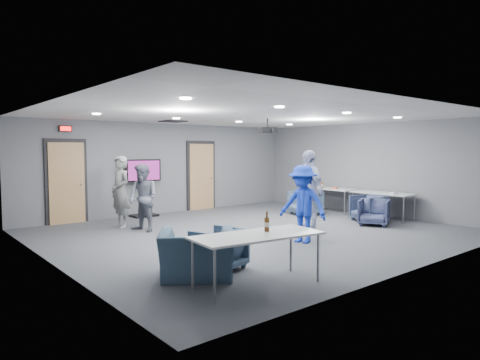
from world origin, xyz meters
TOP-DOWN VIEW (x-y plane):
  - floor at (0.00, 0.00)m, footprint 9.00×9.00m
  - ceiling at (0.00, 0.00)m, footprint 9.00×9.00m
  - wall_back at (0.00, 4.00)m, footprint 9.00×0.02m
  - wall_front at (0.00, -4.00)m, footprint 9.00×0.02m
  - wall_left at (-4.50, 0.00)m, footprint 0.02×8.00m
  - wall_right at (4.50, 0.00)m, footprint 0.02×8.00m
  - door_left at (-3.00, 3.95)m, footprint 1.06×0.17m
  - door_right at (1.20, 3.95)m, footprint 1.06×0.17m
  - exit_sign at (-3.00, 3.93)m, footprint 0.32×0.08m
  - hvac_diffuser at (-0.50, 2.80)m, footprint 0.60×0.60m
  - downlights at (0.00, 0.00)m, footprint 6.18×3.78m
  - person_a at (-2.18, 2.50)m, footprint 0.47×0.67m
  - person_b at (-1.99, 1.67)m, footprint 0.78×0.90m
  - person_c at (1.21, -0.59)m, footprint 0.78×1.21m
  - person_d at (-0.00, -1.49)m, footprint 0.83×1.14m
  - chair_right_a at (2.90, 1.03)m, footprint 0.87×0.85m
  - chair_right_b at (3.35, -0.82)m, footprint 0.88×0.86m
  - chair_right_c at (2.90, -1.27)m, footprint 0.97×0.96m
  - chair_front_a at (-2.53, -2.00)m, footprint 0.88×0.90m
  - chair_front_b at (-3.05, -2.15)m, footprint 1.44×1.41m
  - table_right_a at (4.00, 1.07)m, footprint 0.77×1.86m
  - table_right_b at (4.00, -0.83)m, footprint 0.72×1.72m
  - table_front_left at (-2.60, -3.00)m, footprint 1.95×1.00m
  - bottle_front at (-2.36, -2.93)m, footprint 0.08×0.08m
  - bottle_right at (3.78, 1.15)m, footprint 0.07×0.07m
  - snack_box at (3.98, 0.80)m, footprint 0.24×0.20m
  - wrapper at (3.89, -1.23)m, footprint 0.20×0.14m
  - tv_stand at (-0.93, 3.75)m, footprint 1.07×0.51m
  - projector at (0.82, 0.45)m, footprint 0.47×0.44m

SIDE VIEW (x-z plane):
  - floor at x=0.00m, z-range 0.00..0.00m
  - chair_front_a at x=-2.53m, z-range 0.00..0.66m
  - chair_right_c at x=2.90m, z-range 0.00..0.67m
  - chair_right_b at x=3.35m, z-range 0.00..0.70m
  - chair_front_b at x=-3.05m, z-range 0.00..0.71m
  - chair_right_a at x=2.90m, z-range 0.00..0.72m
  - table_right_b at x=4.00m, z-range 0.32..1.05m
  - table_right_a at x=4.00m, z-range 0.32..1.05m
  - table_front_left at x=-2.60m, z-range 0.32..1.05m
  - wrapper at x=3.89m, z-range 0.73..0.77m
  - snack_box at x=3.98m, z-range 0.73..0.78m
  - person_b at x=-1.99m, z-range 0.00..1.59m
  - person_d at x=0.00m, z-range 0.00..1.60m
  - bottle_right at x=3.78m, z-range 0.70..0.95m
  - bottle_front at x=-2.36m, z-range 0.69..0.98m
  - person_a at x=-2.18m, z-range 0.00..1.76m
  - tv_stand at x=-0.93m, z-range 0.11..1.75m
  - person_c at x=1.21m, z-range 0.00..1.91m
  - door_left at x=-3.00m, z-range -0.05..2.19m
  - door_right at x=1.20m, z-range -0.05..2.19m
  - wall_back at x=0.00m, z-range 0.00..2.70m
  - wall_front at x=0.00m, z-range 0.00..2.70m
  - wall_left at x=-4.50m, z-range 0.00..2.70m
  - wall_right at x=4.50m, z-range 0.00..2.70m
  - projector at x=0.82m, z-range 2.22..2.59m
  - exit_sign at x=-3.00m, z-range 2.37..2.53m
  - downlights at x=0.00m, z-range 2.67..2.69m
  - hvac_diffuser at x=-0.50m, z-range 2.67..2.70m
  - ceiling at x=0.00m, z-range 2.70..2.70m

